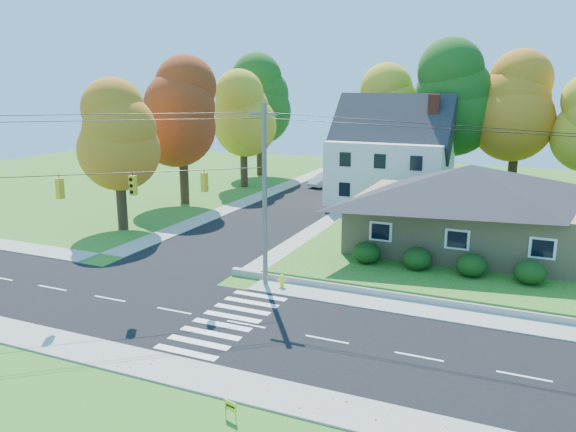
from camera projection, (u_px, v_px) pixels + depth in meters
name	position (u px, v px, depth m)	size (l,w,h in m)	color
ground	(246.00, 325.00, 26.12)	(120.00, 120.00, 0.00)	#3D7923
road_main	(246.00, 324.00, 26.12)	(90.00, 8.00, 0.02)	black
road_cross	(300.00, 204.00, 52.43)	(8.00, 44.00, 0.02)	black
sidewalk_north	(289.00, 289.00, 30.58)	(90.00, 2.00, 0.08)	#9C9A90
sidewalk_south	(186.00, 373.00, 21.65)	(90.00, 2.00, 0.08)	#9C9A90
lawn	(546.00, 239.00, 39.76)	(30.00, 30.00, 0.50)	#3D7923
ranch_house	(468.00, 205.00, 36.55)	(14.60, 10.60, 5.40)	tan
colonial_house	(392.00, 157.00, 50.05)	(10.40, 8.40, 9.60)	silver
hedge_row	(444.00, 262.00, 31.70)	(10.70, 1.70, 1.27)	#163A10
traffic_infrastructure	(255.00, 211.00, 26.21)	(38.10, 10.66, 10.00)	#666059
tree_lot_0	(387.00, 111.00, 55.34)	(6.72, 6.72, 12.51)	#3F2A19
tree_lot_1	(449.00, 99.00, 51.82)	(7.84, 7.84, 14.60)	#3F2A19
tree_lot_2	(518.00, 107.00, 50.53)	(7.28, 7.28, 13.56)	#3F2A19
tree_west_0	(117.00, 136.00, 41.80)	(6.16, 6.16, 11.47)	#3F2A19
tree_west_1	(181.00, 112.00, 50.81)	(7.28, 7.28, 13.56)	#3F2A19
tree_west_2	(243.00, 114.00, 59.50)	(6.72, 6.72, 12.51)	#3F2A19
tree_west_3	(260.00, 100.00, 67.12)	(7.84, 7.84, 14.60)	#3F2A19
white_car	(325.00, 180.00, 61.31)	(1.55, 4.45, 1.47)	silver
fire_hydrant	(282.00, 282.00, 30.74)	(0.45, 0.35, 0.78)	#F9F826
yard_sign	(231.00, 407.00, 18.67)	(0.51, 0.16, 0.65)	black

